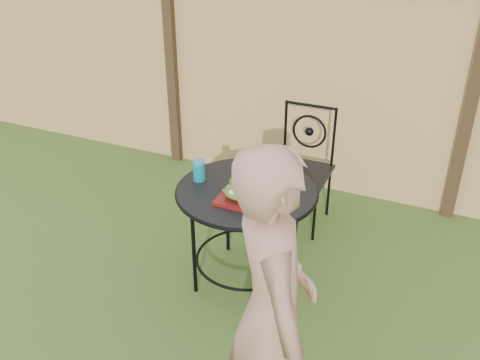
{
  "coord_description": "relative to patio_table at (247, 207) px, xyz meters",
  "views": [
    {
      "loc": [
        1.24,
        -2.04,
        2.42
      ],
      "look_at": [
        0.01,
        0.74,
        0.75
      ],
      "focal_mm": 40.0,
      "sensor_mm": 36.0,
      "label": 1
    }
  ],
  "objects": [
    {
      "name": "fence",
      "position": [
        -0.08,
        1.5,
        0.36
      ],
      "size": [
        8.0,
        0.12,
        1.9
      ],
      "color": "#E9B473",
      "rests_on": "ground"
    },
    {
      "name": "patio_chair",
      "position": [
        0.09,
        0.9,
        -0.08
      ],
      "size": [
        0.46,
        0.46,
        0.95
      ],
      "color": "black",
      "rests_on": "ground"
    },
    {
      "name": "patio_table",
      "position": [
        0.0,
        0.0,
        0.0
      ],
      "size": [
        0.92,
        0.92,
        0.72
      ],
      "color": "black",
      "rests_on": "ground"
    },
    {
      "name": "fork",
      "position": [
        0.03,
        -0.14,
        0.33
      ],
      "size": [
        0.01,
        0.01,
        0.18
      ],
      "primitive_type": "cylinder",
      "color": "silver",
      "rests_on": "salad"
    },
    {
      "name": "salad_plate",
      "position": [
        0.02,
        -0.14,
        0.15
      ],
      "size": [
        0.27,
        0.27,
        0.02
      ],
      "primitive_type": "cube",
      "color": "#3D080D",
      "rests_on": "patio_table"
    },
    {
      "name": "diner",
      "position": [
        0.58,
        -1.07,
        0.22
      ],
      "size": [
        0.63,
        0.7,
        1.6
      ],
      "primitive_type": "imported",
      "rotation": [
        0.0,
        0.0,
        2.12
      ],
      "color": "#A2715C",
      "rests_on": "ground"
    },
    {
      "name": "drinking_glass",
      "position": [
        -0.33,
        -0.01,
        0.21
      ],
      "size": [
        0.08,
        0.08,
        0.14
      ],
      "primitive_type": "cylinder",
      "color": "#0C8295",
      "rests_on": "patio_table"
    },
    {
      "name": "ground",
      "position": [
        -0.08,
        -0.69,
        -0.59
      ],
      "size": [
        60.0,
        60.0,
        0.0
      ],
      "primitive_type": "plane",
      "color": "#2C4B18",
      "rests_on": "ground"
    },
    {
      "name": "salad",
      "position": [
        0.02,
        -0.14,
        0.2
      ],
      "size": [
        0.21,
        0.21,
        0.08
      ],
      "primitive_type": "ellipsoid",
      "color": "#235614",
      "rests_on": "salad_plate"
    }
  ]
}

